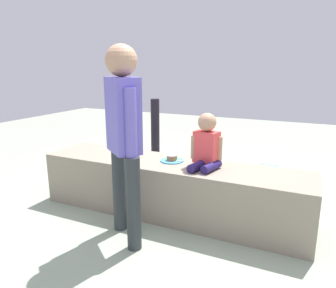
# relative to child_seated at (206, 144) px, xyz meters

# --- Properties ---
(ground_plane) EXTENTS (12.00, 12.00, 0.00)m
(ground_plane) POSITION_rel_child_seated_xyz_m (-0.34, -0.01, -0.72)
(ground_plane) COLOR gray
(concrete_ledge) EXTENTS (2.56, 0.57, 0.51)m
(concrete_ledge) POSITION_rel_child_seated_xyz_m (-0.34, -0.01, -0.47)
(concrete_ledge) COLOR gray
(concrete_ledge) RESTS_ON ground_plane
(child_seated) EXTENTS (0.28, 0.34, 0.48)m
(child_seated) POSITION_rel_child_seated_xyz_m (0.00, 0.00, 0.00)
(child_seated) COLOR #241955
(child_seated) RESTS_ON concrete_ledge
(adult_standing) EXTENTS (0.38, 0.34, 1.55)m
(adult_standing) POSITION_rel_child_seated_xyz_m (-0.48, -0.57, 0.21)
(adult_standing) COLOR #2A2F33
(adult_standing) RESTS_ON ground_plane
(cake_plate) EXTENTS (0.22, 0.22, 0.07)m
(cake_plate) POSITION_rel_child_seated_xyz_m (-0.35, 0.04, -0.19)
(cake_plate) COLOR #4CA5D8
(cake_plate) RESTS_ON concrete_ledge
(gift_bag) EXTENTS (0.20, 0.10, 0.36)m
(gift_bag) POSITION_rel_child_seated_xyz_m (0.44, 0.88, -0.56)
(gift_bag) COLOR #59C6B2
(gift_bag) RESTS_ON ground_plane
(railing_post) EXTENTS (0.36, 0.36, 0.99)m
(railing_post) POSITION_rel_child_seated_xyz_m (-0.98, 0.92, -0.36)
(railing_post) COLOR black
(railing_post) RESTS_ON ground_plane
(water_bottle_near_gift) EXTENTS (0.07, 0.07, 0.20)m
(water_bottle_near_gift) POSITION_rel_child_seated_xyz_m (0.72, 0.72, -0.63)
(water_bottle_near_gift) COLOR silver
(water_bottle_near_gift) RESTS_ON ground_plane
(water_bottle_far_side) EXTENTS (0.07, 0.07, 0.20)m
(water_bottle_far_side) POSITION_rel_child_seated_xyz_m (0.07, 0.53, -0.63)
(water_bottle_far_side) COLOR silver
(water_bottle_far_side) RESTS_ON ground_plane
(party_cup_red) EXTENTS (0.09, 0.09, 0.11)m
(party_cup_red) POSITION_rel_child_seated_xyz_m (-0.32, 0.90, -0.67)
(party_cup_red) COLOR red
(party_cup_red) RESTS_ON ground_plane
(cake_box_white) EXTENTS (0.38, 0.36, 0.14)m
(cake_box_white) POSITION_rel_child_seated_xyz_m (0.65, 0.44, -0.65)
(cake_box_white) COLOR white
(cake_box_white) RESTS_ON ground_plane
(handbag_black_leather) EXTENTS (0.28, 0.11, 0.34)m
(handbag_black_leather) POSITION_rel_child_seated_xyz_m (-0.28, 0.61, -0.60)
(handbag_black_leather) COLOR black
(handbag_black_leather) RESTS_ON ground_plane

